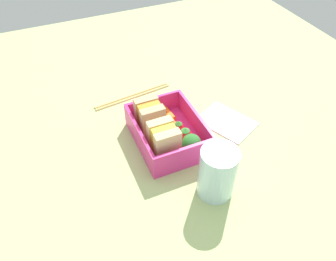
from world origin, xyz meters
The scene contains 13 objects.
ground_plane centered at (0.00, 0.00, -1.00)cm, with size 120.00×120.00×2.00cm, color #B1C77A.
bento_tray centered at (0.00, 0.00, 0.60)cm, with size 15.73×12.23×1.20cm, color #E03085.
bento_rim centered at (0.00, 0.00, 3.24)cm, with size 15.73×12.23×4.07cm.
sandwich_left centered at (-3.48, 2.35, 4.33)cm, with size 5.22×4.69×6.26cm.
sandwich_center_left centered at (3.48, 2.35, 4.33)cm, with size 5.22×4.69×6.26cm.
broccoli_floret centered at (-5.88, -2.02, 3.85)cm, with size 3.53×3.53×4.50cm.
strawberry_far_left centered at (-2.57, -2.40, 2.72)cm, with size 2.81×2.81×3.41cm.
strawberry_left centered at (-0.14, -2.20, 2.54)cm, with size 2.43×2.43×3.03cm.
carrot_stick_far_left centered at (2.98, -2.07, 1.83)cm, with size 1.26×1.26×3.98cm, color orange.
carrot_stick_left centered at (5.85, -2.63, 1.74)cm, with size 1.07×1.07×4.55cm, color orange.
chopstick_pair centered at (15.98, 1.81, 0.35)cm, with size 3.60×18.18×0.70cm.
drinking_glass centered at (-14.07, -2.51, 4.74)cm, with size 6.10×6.10×9.48cm, color silver.
folded_napkin centered at (-0.29, -13.36, 0.20)cm, with size 10.99×8.11×0.40cm, color silver.
Camera 1 is at (-41.32, 17.97, 46.15)cm, focal length 35.00 mm.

